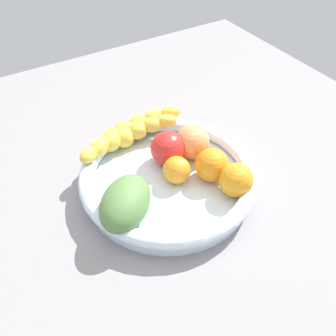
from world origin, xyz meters
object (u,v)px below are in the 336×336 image
(tomato_red, at_px, (168,149))
(peach_blush, at_px, (192,142))
(banana_draped_left, at_px, (126,137))
(orange_mid_left, at_px, (212,165))
(fruit_bowl, at_px, (168,178))
(banana_draped_right, at_px, (134,126))
(orange_mid_right, at_px, (177,170))
(mango_green, at_px, (125,203))
(orange_front, at_px, (236,180))

(tomato_red, height_order, peach_blush, same)
(banana_draped_left, bearing_deg, orange_mid_left, -148.66)
(fruit_bowl, xyz_separation_m, peach_blush, (0.04, -0.08, 0.03))
(fruit_bowl, distance_m, banana_draped_right, 0.15)
(fruit_bowl, height_order, orange_mid_left, orange_mid_left)
(banana_draped_right, height_order, tomato_red, tomato_red)
(fruit_bowl, distance_m, orange_mid_left, 0.09)
(orange_mid_left, bearing_deg, orange_mid_right, 65.29)
(banana_draped_left, height_order, banana_draped_right, banana_draped_left)
(banana_draped_left, height_order, orange_mid_right, same)
(banana_draped_left, xyz_separation_m, orange_mid_right, (-0.13, -0.04, -0.00))
(banana_draped_left, distance_m, tomato_red, 0.10)
(orange_mid_left, bearing_deg, mango_green, 90.88)
(banana_draped_right, relative_size, mango_green, 1.83)
(fruit_bowl, height_order, orange_front, orange_front)
(orange_mid_right, xyz_separation_m, mango_green, (-0.03, 0.12, 0.01))
(banana_draped_left, relative_size, mango_green, 1.91)
(fruit_bowl, xyz_separation_m, orange_mid_left, (-0.04, -0.07, 0.03))
(orange_mid_right, bearing_deg, banana_draped_right, 3.10)
(mango_green, relative_size, peach_blush, 1.76)
(fruit_bowl, xyz_separation_m, banana_draped_right, (0.15, -0.00, 0.02))
(tomato_red, bearing_deg, banana_draped_right, 11.34)
(orange_front, bearing_deg, orange_mid_left, 14.78)
(mango_green, bearing_deg, fruit_bowl, -69.81)
(orange_front, distance_m, mango_green, 0.20)
(peach_blush, bearing_deg, orange_mid_left, 176.51)
(banana_draped_left, xyz_separation_m, peach_blush, (-0.09, -0.10, 0.01))
(fruit_bowl, relative_size, orange_front, 5.37)
(banana_draped_left, relative_size, tomato_red, 3.36)
(orange_mid_right, bearing_deg, fruit_bowl, 54.80)
(banana_draped_right, bearing_deg, banana_draped_left, 128.52)
(banana_draped_right, distance_m, orange_mid_left, 0.20)
(orange_mid_left, height_order, orange_mid_right, orange_mid_left)
(fruit_bowl, height_order, mango_green, mango_green)
(orange_mid_left, relative_size, peach_blush, 0.92)
(banana_draped_right, relative_size, tomato_red, 3.21)
(fruit_bowl, distance_m, orange_front, 0.13)
(fruit_bowl, bearing_deg, tomato_red, -31.28)
(banana_draped_left, bearing_deg, tomato_red, -148.11)
(fruit_bowl, height_order, orange_mid_right, orange_mid_right)
(peach_blush, bearing_deg, fruit_bowl, 114.29)
(fruit_bowl, distance_m, banana_draped_left, 0.13)
(orange_front, xyz_separation_m, orange_mid_left, (0.06, 0.01, 0.00))
(orange_front, bearing_deg, orange_mid_right, 42.08)
(tomato_red, bearing_deg, mango_green, 121.58)
(banana_draped_left, xyz_separation_m, banana_draped_right, (0.02, -0.03, -0.00))
(orange_mid_left, relative_size, orange_mid_right, 1.22)
(banana_draped_left, bearing_deg, peach_blush, -131.09)
(banana_draped_right, relative_size, orange_front, 3.57)
(banana_draped_left, xyz_separation_m, tomato_red, (-0.08, -0.05, 0.01))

